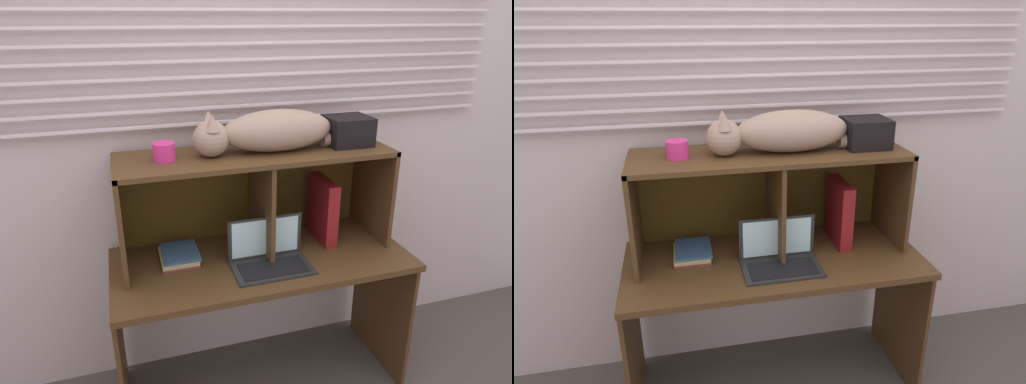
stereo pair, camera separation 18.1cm
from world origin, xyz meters
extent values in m
cube|color=beige|center=(0.00, 0.55, 1.25)|extent=(4.40, 0.04, 2.50)
cube|color=silver|center=(0.00, 0.50, 1.32)|extent=(2.61, 0.02, 0.01)
cube|color=silver|center=(0.00, 0.50, 1.39)|extent=(2.61, 0.02, 0.01)
cube|color=silver|center=(0.00, 0.50, 1.46)|extent=(2.61, 0.02, 0.01)
cube|color=silver|center=(0.00, 0.50, 1.53)|extent=(2.61, 0.02, 0.01)
cube|color=silver|center=(0.00, 0.50, 1.60)|extent=(2.61, 0.02, 0.01)
cube|color=silver|center=(0.00, 0.50, 1.67)|extent=(2.61, 0.02, 0.01)
cube|color=silver|center=(0.00, 0.50, 1.74)|extent=(2.61, 0.02, 0.01)
cube|color=silver|center=(0.00, 0.50, 1.81)|extent=(2.61, 0.02, 0.01)
cube|color=#473019|center=(0.00, 0.22, 0.73)|extent=(1.36, 0.59, 0.03)
cube|color=#473019|center=(-0.67, 0.22, 0.36)|extent=(0.02, 0.53, 0.71)
cube|color=#473019|center=(0.67, 0.22, 0.36)|extent=(0.02, 0.53, 0.71)
cube|color=#473019|center=(0.00, 0.31, 1.21)|extent=(1.24, 0.38, 0.02)
cube|color=#473019|center=(-0.61, 0.31, 0.98)|extent=(0.02, 0.38, 0.48)
cube|color=#473019|center=(0.61, 0.31, 0.98)|extent=(0.02, 0.38, 0.48)
cube|color=#473019|center=(0.02, 0.31, 0.97)|extent=(0.02, 0.36, 0.46)
cube|color=#4B3711|center=(0.00, 0.50, 0.98)|extent=(1.24, 0.01, 0.48)
ellipsoid|color=gray|center=(0.10, 0.31, 1.31)|extent=(0.51, 0.20, 0.19)
sphere|color=gray|center=(-0.20, 0.31, 1.30)|extent=(0.16, 0.16, 0.16)
cone|color=gray|center=(-0.20, 0.27, 1.37)|extent=(0.07, 0.07, 0.07)
cone|color=gray|center=(-0.20, 0.35, 1.37)|extent=(0.07, 0.07, 0.07)
cylinder|color=gray|center=(0.43, 0.31, 1.25)|extent=(0.23, 0.07, 0.07)
cube|color=#242424|center=(0.01, 0.10, 0.75)|extent=(0.35, 0.21, 0.01)
cube|color=#242424|center=(0.01, 0.21, 0.85)|extent=(0.35, 0.01, 0.20)
cube|color=#B2E0EA|center=(0.01, 0.20, 0.85)|extent=(0.31, 0.00, 0.17)
cube|color=black|center=(0.01, 0.09, 0.75)|extent=(0.30, 0.15, 0.00)
cube|color=maroon|center=(0.34, 0.31, 0.90)|extent=(0.06, 0.24, 0.31)
cube|color=brown|center=(-0.37, 0.30, 0.75)|extent=(0.16, 0.20, 0.01)
cube|color=tan|center=(-0.37, 0.30, 0.76)|extent=(0.16, 0.20, 0.02)
cube|color=#2E5074|center=(-0.36, 0.31, 0.78)|extent=(0.16, 0.20, 0.01)
cylinder|color=#D32E7E|center=(-0.40, 0.31, 1.26)|extent=(0.09, 0.09, 0.08)
cube|color=black|center=(0.45, 0.31, 1.28)|extent=(0.20, 0.18, 0.13)
camera|label=1|loc=(-0.58, -1.53, 1.79)|focal=31.72mm
camera|label=2|loc=(-0.40, -1.58, 1.79)|focal=31.72mm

